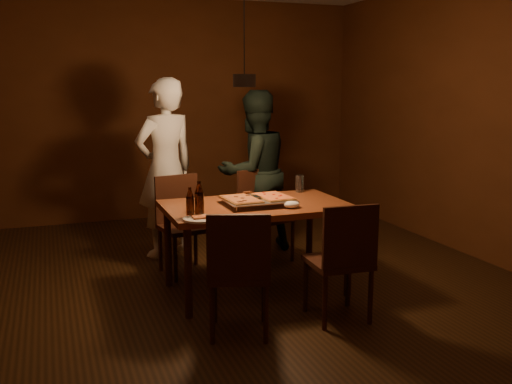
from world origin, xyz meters
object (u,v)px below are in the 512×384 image
object	(u,v)px
diner_white	(166,169)
beer_bottle_a	(190,202)
dining_table	(256,213)
chair_near_left	(239,263)
chair_far_right	(261,206)
chair_far_left	(181,215)
pizza_tray	(258,202)
chair_near_right	(343,251)
diner_dark	(254,172)
plate_slice	(200,219)
pendant_lamp	(244,79)
beer_bottle_b	(199,198)

from	to	relation	value
diner_white	beer_bottle_a	bearing A→B (deg)	65.31
dining_table	chair_near_left	world-z (taller)	chair_near_left
chair_far_right	diner_white	world-z (taller)	diner_white
beer_bottle_a	chair_far_right	bearing A→B (deg)	48.24
chair_far_left	beer_bottle_a	size ratio (longest dim) A/B	2.20
chair_far_left	pizza_tray	world-z (taller)	chair_far_left
chair_far_right	pizza_tray	bearing A→B (deg)	47.82
pizza_tray	chair_near_left	bearing A→B (deg)	-119.82
chair_far_right	pizza_tray	size ratio (longest dim) A/B	0.98
chair_near_right	diner_dark	world-z (taller)	diner_dark
plate_slice	chair_far_left	bearing A→B (deg)	84.41
chair_near_left	pendant_lamp	distance (m)	1.52
chair_far_right	beer_bottle_b	size ratio (longest dim) A/B	2.03
chair_near_right	pizza_tray	xyz separation A→B (m)	(-0.36, 0.80, 0.24)
chair_near_left	diner_dark	xyz separation A→B (m)	(0.82, 1.95, 0.30)
pizza_tray	diner_dark	distance (m)	1.22
diner_white	chair_far_right	bearing A→B (deg)	132.35
chair_far_right	plate_slice	size ratio (longest dim) A/B	2.12
pizza_tray	beer_bottle_b	size ratio (longest dim) A/B	2.08
dining_table	beer_bottle_b	distance (m)	0.64
chair_near_left	pizza_tray	world-z (taller)	chair_near_left
chair_far_right	beer_bottle_b	xyz separation A→B (m)	(-0.91, -1.09, 0.35)
pizza_tray	beer_bottle_b	xyz separation A→B (m)	(-0.55, -0.23, 0.11)
beer_bottle_b	diner_white	size ratio (longest dim) A/B	0.15
chair_far_left	pendant_lamp	bearing A→B (deg)	107.28
beer_bottle_b	diner_dark	xyz separation A→B (m)	(0.94, 1.39, -0.05)
chair_near_right	beer_bottle_a	distance (m)	1.18
dining_table	chair_near_right	xyz separation A→B (m)	(0.37, -0.83, -0.14)
chair_far_right	diner_white	distance (m)	1.03
dining_table	beer_bottle_a	bearing A→B (deg)	-156.63
chair_far_right	beer_bottle_a	size ratio (longest dim) A/B	2.41
dining_table	chair_far_right	size ratio (longest dim) A/B	2.80
chair_far_left	diner_dark	world-z (taller)	diner_dark
pizza_tray	dining_table	bearing A→B (deg)	99.01
chair_far_right	chair_near_left	world-z (taller)	same
dining_table	beer_bottle_a	distance (m)	0.70
beer_bottle_b	plate_slice	world-z (taller)	beer_bottle_b
beer_bottle_b	pendant_lamp	world-z (taller)	pendant_lamp
chair_far_right	diner_white	xyz separation A→B (m)	(-0.85, 0.45, 0.36)
dining_table	diner_white	distance (m)	1.39
chair_far_left	diner_white	size ratio (longest dim) A/B	0.27
chair_near_right	diner_dark	xyz separation A→B (m)	(0.03, 1.96, 0.30)
chair_near_right	diner_dark	size ratio (longest dim) A/B	0.29
plate_slice	diner_dark	size ratio (longest dim) A/B	0.15
beer_bottle_a	beer_bottle_b	xyz separation A→B (m)	(0.07, 0.01, 0.02)
chair_near_left	diner_white	world-z (taller)	diner_white
pizza_tray	pendant_lamp	xyz separation A→B (m)	(-0.10, 0.04, 0.99)
diner_dark	chair_near_left	bearing A→B (deg)	53.22
plate_slice	pendant_lamp	size ratio (longest dim) A/B	0.23
pizza_tray	plate_slice	distance (m)	0.69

